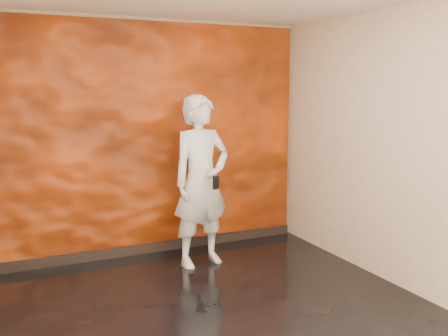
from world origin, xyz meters
TOP-DOWN VIEW (x-y plane):
  - room at (0.00, 0.00)m, footprint 4.02×4.02m
  - feature_wall at (0.00, 1.96)m, footprint 3.90×0.06m
  - baseboard at (0.00, 1.92)m, footprint 3.90×0.04m
  - man at (0.43, 1.31)m, footprint 0.77×0.57m
  - phone at (0.49, 1.03)m, footprint 0.08×0.04m

SIDE VIEW (x-z plane):
  - baseboard at x=0.00m, z-range 0.00..0.12m
  - man at x=0.43m, z-range 0.00..1.92m
  - phone at x=0.49m, z-range 0.92..1.06m
  - feature_wall at x=0.00m, z-range 0.00..2.75m
  - room at x=0.00m, z-range -0.01..2.81m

